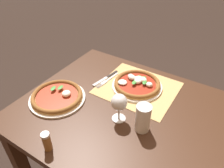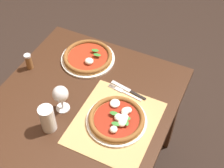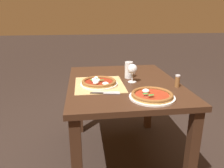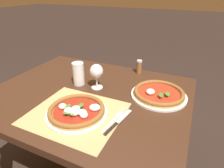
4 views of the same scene
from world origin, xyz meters
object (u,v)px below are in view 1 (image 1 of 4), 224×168
at_px(pizza_near, 137,84).
at_px(knife, 106,78).
at_px(pint_glass, 143,118).
at_px(fork, 108,80).
at_px(pepper_shaker, 47,141).
at_px(pizza_far, 57,97).
at_px(wine_glass, 119,103).

bearing_deg(pizza_near, knife, 8.20).
xyz_separation_m(pizza_near, pint_glass, (-0.17, 0.28, 0.05)).
bearing_deg(fork, pint_glass, 146.09).
relative_size(knife, pepper_shaker, 2.21).
height_order(pizza_far, pepper_shaker, pepper_shaker).
height_order(pizza_near, knife, pizza_near).
xyz_separation_m(pizza_near, pepper_shaker, (0.13, 0.60, 0.03)).
bearing_deg(knife, pizza_near, -171.80).
height_order(wine_glass, fork, wine_glass).
xyz_separation_m(pizza_near, wine_glass, (-0.04, 0.28, 0.08)).
bearing_deg(knife, wine_glass, 134.56).
xyz_separation_m(knife, pepper_shaker, (-0.08, 0.57, 0.04)).
xyz_separation_m(fork, pepper_shaker, (-0.06, 0.56, 0.04)).
distance_m(pizza_near, pepper_shaker, 0.62).
bearing_deg(pizza_far, pint_glass, -173.28).
bearing_deg(pint_glass, pizza_far, 6.72).
height_order(wine_glass, pint_glass, wine_glass).
height_order(pizza_far, fork, pizza_far).
height_order(pizza_near, pepper_shaker, pepper_shaker).
bearing_deg(pint_glass, fork, -33.91).
relative_size(wine_glass, pint_glass, 1.07).
xyz_separation_m(wine_glass, knife, (0.25, -0.25, -0.10)).
bearing_deg(fork, knife, -26.38).
distance_m(pizza_far, wine_glass, 0.38).
distance_m(pizza_far, pint_glass, 0.50).
relative_size(pizza_far, pepper_shaker, 3.23).
height_order(pint_glass, knife, pint_glass).
bearing_deg(knife, fork, 153.62).
relative_size(pizza_near, fork, 1.49).
distance_m(pizza_near, wine_glass, 0.30).
relative_size(pint_glass, pepper_shaker, 1.49).
bearing_deg(pint_glass, wine_glass, 1.54).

